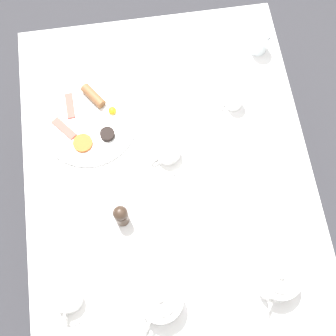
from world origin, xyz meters
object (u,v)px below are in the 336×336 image
teapot_far (161,301)px  spoon_for_tea (64,200)px  teapot_near (278,278)px  creamer_jug (234,99)px  water_glass_tall (259,40)px  teacup_with_saucer_left (68,299)px  fork_spare (205,205)px  breakfast_plate (90,120)px  knife_by_plate (158,55)px  fork_by_plate (273,192)px  teacup_with_saucer_right (168,152)px  salt_grinder (121,215)px

teapot_far → spoon_for_tea: size_ratio=1.31×
teapot_near → creamer_jug: (0.01, -0.58, -0.01)m
water_glass_tall → spoon_for_tea: bearing=32.8°
teacup_with_saucer_left → water_glass_tall: (-0.71, -0.75, 0.02)m
water_glass_tall → fork_spare: water_glass_tall is taller
breakfast_plate → creamer_jug: (-0.48, 0.01, 0.03)m
teapot_near → fork_spare: teapot_near is taller
teapot_far → fork_spare: size_ratio=1.27×
breakfast_plate → knife_by_plate: (-0.26, -0.22, -0.01)m
breakfast_plate → fork_by_plate: size_ratio=2.00×
creamer_jug → teacup_with_saucer_left: bearing=43.4°
teacup_with_saucer_right → teacup_with_saucer_left: bearing=49.7°
water_glass_tall → creamer_jug: water_glass_tall is taller
breakfast_plate → teacup_with_saucer_left: (0.11, 0.56, 0.02)m
breakfast_plate → fork_by_plate: bearing=149.1°
creamer_jug → water_glass_tall: bearing=-121.6°
teacup_with_saucer_left → spoon_for_tea: teacup_with_saucer_left is taller
breakfast_plate → knife_by_plate: 0.34m
breakfast_plate → spoon_for_tea: 0.27m
water_glass_tall → fork_spare: size_ratio=0.71×
teacup_with_saucer_right → creamer_jug: 0.28m
water_glass_tall → fork_by_plate: water_glass_tall is taller
breakfast_plate → salt_grinder: bearing=101.4°
breakfast_plate → knife_by_plate: bearing=-139.5°
fork_spare → teapot_far: bearing=56.4°
teapot_far → water_glass_tall: 0.92m
teapot_far → teacup_with_saucer_right: bearing=25.6°
teapot_far → teacup_with_saucer_right: 0.45m
knife_by_plate → fork_by_plate: bearing=117.6°
teapot_far → salt_grinder: (0.08, -0.26, 0.01)m
fork_by_plate → knife_by_plate: size_ratio=0.72×
teacup_with_saucer_left → knife_by_plate: bearing=-115.0°
creamer_jug → spoon_for_tea: bearing=23.4°
teacup_with_saucer_left → knife_by_plate: (-0.36, -0.77, -0.02)m
teacup_with_saucer_left → teacup_with_saucer_right: bearing=-130.3°
breakfast_plate → fork_spare: bearing=134.1°
teapot_far → knife_by_plate: 0.83m
teacup_with_saucer_left → breakfast_plate: bearing=-100.8°
spoon_for_tea → knife_by_plate: bearing=-127.0°
salt_grinder → fork_by_plate: 0.47m
creamer_jug → knife_by_plate: creamer_jug is taller
creamer_jug → fork_by_plate: creamer_jug is taller
fork_by_plate → knife_by_plate: 0.61m
teapot_near → teacup_with_saucer_left: bearing=-63.9°
fork_by_plate → spoon_for_tea: (0.64, -0.07, 0.00)m
water_glass_tall → salt_grinder: size_ratio=0.97×
teapot_far → salt_grinder: teapot_far is taller
fork_by_plate → knife_by_plate: (0.28, -0.54, 0.00)m
salt_grinder → water_glass_tall: bearing=-134.5°
creamer_jug → fork_spare: 0.36m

